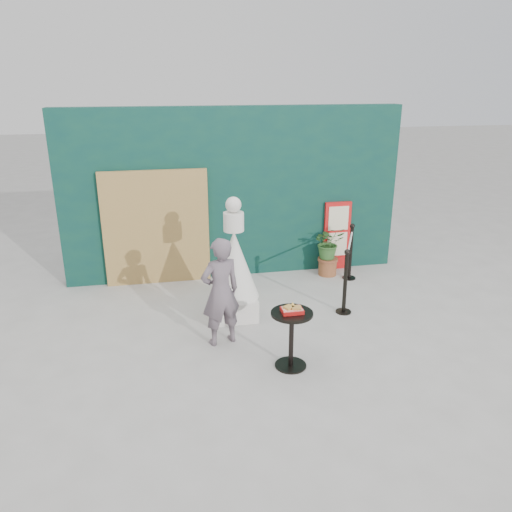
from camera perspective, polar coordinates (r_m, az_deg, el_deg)
name	(u,v)px	position (r m, az deg, el deg)	size (l,w,h in m)	color
ground	(274,359)	(6.60, 2.11, -11.69)	(60.00, 60.00, 0.00)	#ADAAA5
back_wall	(234,193)	(8.94, -2.49, 7.15)	(6.00, 0.30, 3.00)	#0B312F
bamboo_fence	(156,228)	(8.76, -11.32, 3.14)	(1.80, 0.08, 2.00)	tan
woman	(220,292)	(6.66, -4.08, -4.12)	(0.55, 0.36, 1.51)	#65565E
menu_board	(337,236)	(9.45, 9.23, 2.27)	(0.50, 0.07, 1.30)	red
statue	(234,270)	(7.38, -2.48, -1.59)	(0.73, 0.73, 1.86)	silver
cafe_table	(291,331)	(6.22, 4.08, -8.52)	(0.52, 0.52, 0.75)	black
food_basket	(292,309)	(6.10, 4.16, -6.12)	(0.26, 0.19, 0.11)	#AE1412
planter	(329,247)	(9.16, 8.29, 1.02)	(0.55, 0.47, 0.93)	#974F31
stanchion_barrier	(348,267)	(8.39, 10.48, -1.20)	(0.84, 1.54, 1.03)	black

